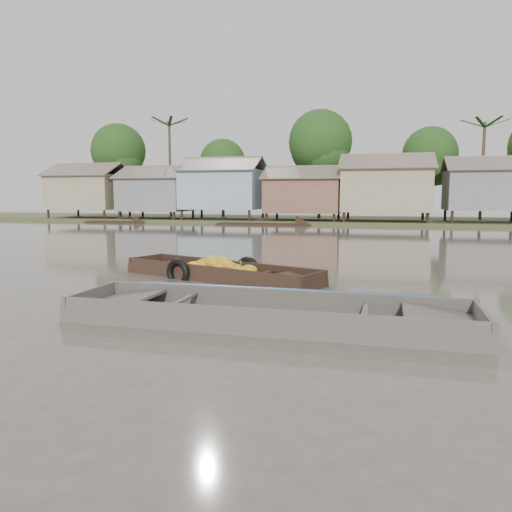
# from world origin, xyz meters

# --- Properties ---
(ground) EXTENTS (120.00, 120.00, 0.00)m
(ground) POSITION_xyz_m (0.00, 0.00, 0.00)
(ground) COLOR #50483D
(ground) RESTS_ON ground
(riverbank) EXTENTS (120.00, 12.47, 10.22)m
(riverbank) POSITION_xyz_m (3.03, 31.86, 3.07)
(riverbank) COLOR #384723
(riverbank) RESTS_ON ground
(banana_boat) EXTENTS (6.10, 3.58, 0.85)m
(banana_boat) POSITION_xyz_m (-2.12, 2.64, 0.18)
(banana_boat) COLOR black
(banana_boat) RESTS_ON ground
(viewer_boat) EXTENTS (7.30, 2.01, 0.59)m
(viewer_boat) POSITION_xyz_m (0.31, -1.66, 0.06)
(viewer_boat) COLOR #453F3A
(viewer_boat) RESTS_ON ground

